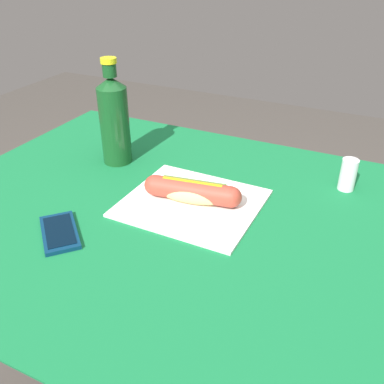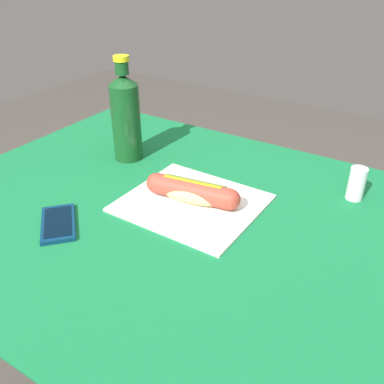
{
  "view_description": "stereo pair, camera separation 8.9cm",
  "coord_description": "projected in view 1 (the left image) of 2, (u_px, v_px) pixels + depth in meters",
  "views": [
    {
      "loc": [
        0.32,
        -0.65,
        1.25
      ],
      "look_at": [
        -0.01,
        0.04,
        0.8
      ],
      "focal_mm": 39.78,
      "sensor_mm": 36.0,
      "label": 1
    },
    {
      "loc": [
        0.4,
        -0.6,
        1.25
      ],
      "look_at": [
        -0.01,
        0.04,
        0.8
      ],
      "focal_mm": 39.78,
      "sensor_mm": 36.0,
      "label": 2
    }
  ],
  "objects": [
    {
      "name": "paper_wrapper",
      "position": [
        192.0,
        203.0,
        0.9
      ],
      "size": [
        0.28,
        0.25,
        0.01
      ],
      "primitive_type": "cube",
      "rotation": [
        0.0,
        0.0,
        -0.02
      ],
      "color": "white",
      "rests_on": "dining_table"
    },
    {
      "name": "dining_table",
      "position": [
        188.0,
        270.0,
        0.94
      ],
      "size": [
        1.13,
        0.84,
        0.77
      ],
      "color": "brown",
      "rests_on": "ground"
    },
    {
      "name": "salt_shaker",
      "position": [
        348.0,
        175.0,
        0.94
      ],
      "size": [
        0.04,
        0.04,
        0.07
      ],
      "primitive_type": "cylinder",
      "color": "silver",
      "rests_on": "dining_table"
    },
    {
      "name": "soda_bottle",
      "position": [
        114.0,
        119.0,
        1.02
      ],
      "size": [
        0.07,
        0.07,
        0.26
      ],
      "color": "#14471E",
      "rests_on": "dining_table"
    },
    {
      "name": "hot_dog",
      "position": [
        192.0,
        191.0,
        0.89
      ],
      "size": [
        0.21,
        0.08,
        0.05
      ],
      "color": "#E5BC75",
      "rests_on": "paper_wrapper"
    },
    {
      "name": "cell_phone",
      "position": [
        60.0,
        232.0,
        0.81
      ],
      "size": [
        0.14,
        0.13,
        0.01
      ],
      "color": "#0A2D4C",
      "rests_on": "dining_table"
    }
  ]
}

